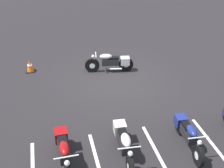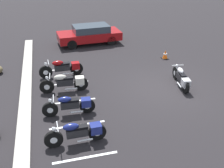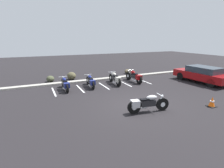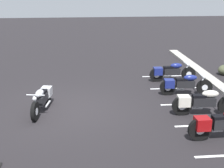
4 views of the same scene
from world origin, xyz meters
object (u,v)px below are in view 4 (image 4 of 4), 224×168
(motorcycle_silver_featured, at_px, (42,98))
(parked_bike_3, at_px, (223,124))
(parked_bike_0, at_px, (170,72))
(parked_bike_1, at_px, (184,84))
(parked_bike_2, at_px, (202,102))

(motorcycle_silver_featured, bearing_deg, parked_bike_3, 73.20)
(motorcycle_silver_featured, relative_size, parked_bike_3, 0.94)
(motorcycle_silver_featured, relative_size, parked_bike_0, 1.01)
(motorcycle_silver_featured, height_order, parked_bike_1, motorcycle_silver_featured)
(parked_bike_1, xyz_separation_m, parked_bike_3, (3.69, -0.04, 0.03))
(parked_bike_2, xyz_separation_m, parked_bike_3, (1.71, -0.03, 0.01))
(parked_bike_3, bearing_deg, parked_bike_1, 87.82)
(parked_bike_1, distance_m, parked_bike_2, 1.97)
(parked_bike_0, distance_m, parked_bike_2, 3.79)
(parked_bike_0, relative_size, parked_bike_1, 1.01)
(motorcycle_silver_featured, xyz_separation_m, parked_bike_3, (2.61, 5.35, 0.03))
(parked_bike_0, bearing_deg, parked_bike_3, -90.59)
(parked_bike_1, bearing_deg, parked_bike_2, -86.79)
(parked_bike_0, bearing_deg, parked_bike_2, -90.26)
(parked_bike_0, height_order, parked_bike_2, parked_bike_2)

